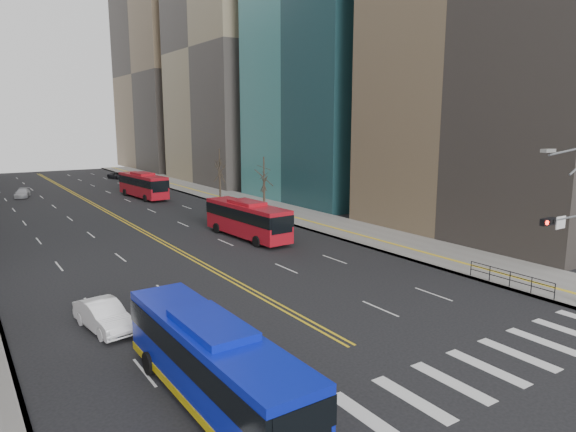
# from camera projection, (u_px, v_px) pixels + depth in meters

# --- Properties ---
(ground) EXTENTS (220.00, 220.00, 0.00)m
(ground) POSITION_uv_depth(u_px,v_px,m) (433.00, 390.00, 20.88)
(ground) COLOR black
(sidewalk_right) EXTENTS (7.00, 130.00, 0.15)m
(sidewalk_right) POSITION_uv_depth(u_px,v_px,m) (254.00, 204.00, 67.25)
(sidewalk_right) COLOR gray
(sidewalk_right) RESTS_ON ground
(crosswalk) EXTENTS (26.70, 4.00, 0.01)m
(crosswalk) POSITION_uv_depth(u_px,v_px,m) (433.00, 390.00, 20.88)
(crosswalk) COLOR silver
(crosswalk) RESTS_ON ground
(centerline) EXTENTS (0.55, 100.00, 0.01)m
(centerline) POSITION_uv_depth(u_px,v_px,m) (98.00, 206.00, 65.94)
(centerline) COLOR gold
(centerline) RESTS_ON ground
(office_towers) EXTENTS (83.00, 134.00, 58.00)m
(office_towers) POSITION_uv_depth(u_px,v_px,m) (63.00, 27.00, 72.71)
(office_towers) COLOR gray
(office_towers) RESTS_ON ground
(signal_mast) EXTENTS (5.37, 0.37, 9.39)m
(signal_mast) POSITION_uv_depth(u_px,v_px,m) (574.00, 227.00, 29.12)
(signal_mast) COLOR gray
(signal_mast) RESTS_ON ground
(pedestrian_railing) EXTENTS (0.06, 6.06, 1.02)m
(pedestrian_railing) POSITION_uv_depth(u_px,v_px,m) (510.00, 277.00, 33.43)
(pedestrian_railing) COLOR black
(pedestrian_railing) RESTS_ON sidewalk_right
(street_trees) EXTENTS (35.20, 47.20, 7.60)m
(street_trees) POSITION_uv_depth(u_px,v_px,m) (67.00, 191.00, 44.40)
(street_trees) COLOR #2D241B
(street_trees) RESTS_ON ground
(blue_bus) EXTENTS (2.85, 11.82, 3.44)m
(blue_bus) POSITION_uv_depth(u_px,v_px,m) (212.00, 361.00, 19.54)
(blue_bus) COLOR #0B1AAF
(blue_bus) RESTS_ON ground
(red_bus_near) EXTENTS (3.26, 11.25, 3.53)m
(red_bus_near) POSITION_uv_depth(u_px,v_px,m) (247.00, 217.00, 47.81)
(red_bus_near) COLOR #A8121D
(red_bus_near) RESTS_ON ground
(red_bus_far) EXTENTS (3.62, 11.67, 3.64)m
(red_bus_far) POSITION_uv_depth(u_px,v_px,m) (143.00, 184.00, 72.89)
(red_bus_far) COLOR #A8121D
(red_bus_far) RESTS_ON ground
(car_white) EXTENTS (2.30, 4.85, 1.53)m
(car_white) POSITION_uv_depth(u_px,v_px,m) (104.00, 316.00, 26.86)
(car_white) COLOR white
(car_white) RESTS_ON ground
(car_dark_mid) EXTENTS (1.50, 3.60, 1.22)m
(car_dark_mid) POSITION_uv_depth(u_px,v_px,m) (226.00, 206.00, 62.35)
(car_dark_mid) COLOR black
(car_dark_mid) RESTS_ON ground
(car_silver) EXTENTS (2.79, 4.57, 1.24)m
(car_silver) POSITION_uv_depth(u_px,v_px,m) (22.00, 193.00, 73.51)
(car_silver) COLOR #A7A7AD
(car_silver) RESTS_ON ground
(car_dark_far) EXTENTS (3.24, 4.72, 1.20)m
(car_dark_far) POSITION_uv_depth(u_px,v_px,m) (117.00, 176.00, 97.41)
(car_dark_far) COLOR black
(car_dark_far) RESTS_ON ground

